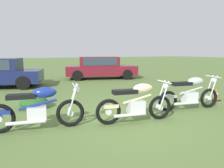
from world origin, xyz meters
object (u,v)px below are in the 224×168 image
object	(u,v)px
motorcycle_silver	(190,94)
shrub_low	(34,102)
traffic_cone	(216,95)
motorcycle_cream	(136,103)
car_burgundy	(100,67)
motorcycle_blue	(37,109)

from	to	relation	value
motorcycle_silver	shrub_low	distance (m)	4.81
motorcycle_silver	traffic_cone	distance (m)	1.81
motorcycle_cream	shrub_low	size ratio (longest dim) A/B	2.38
traffic_cone	shrub_low	distance (m)	6.26
car_burgundy	traffic_cone	size ratio (longest dim) A/B	10.45
motorcycle_cream	traffic_cone	size ratio (longest dim) A/B	4.35
motorcycle_silver	shrub_low	size ratio (longest dim) A/B	2.43
car_burgundy	motorcycle_blue	bearing A→B (deg)	-105.60
motorcycle_cream	shrub_low	world-z (taller)	motorcycle_cream
motorcycle_cream	shrub_low	bearing A→B (deg)	140.61
motorcycle_blue	shrub_low	world-z (taller)	motorcycle_blue
shrub_low	motorcycle_cream	bearing A→B (deg)	-49.33
motorcycle_cream	motorcycle_silver	distance (m)	2.10
motorcycle_silver	shrub_low	world-z (taller)	motorcycle_silver
motorcycle_blue	motorcycle_cream	world-z (taller)	same
motorcycle_cream	motorcycle_silver	bearing A→B (deg)	16.01
motorcycle_cream	car_burgundy	xyz separation A→B (m)	(2.65, 8.25, 0.31)
motorcycle_cream	car_burgundy	size ratio (longest dim) A/B	0.42
car_burgundy	shrub_low	distance (m)	7.52
motorcycle_silver	traffic_cone	bearing A→B (deg)	23.69
traffic_cone	car_burgundy	bearing A→B (deg)	98.83
motorcycle_blue	shrub_low	distance (m)	1.98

